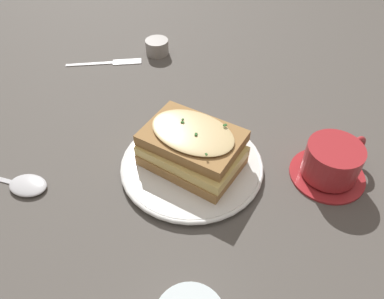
# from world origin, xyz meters

# --- Properties ---
(ground_plane) EXTENTS (2.40, 2.40, 0.00)m
(ground_plane) POSITION_xyz_m (0.00, 0.00, 0.00)
(ground_plane) COLOR #514C47
(dinner_plate) EXTENTS (0.24, 0.24, 0.01)m
(dinner_plate) POSITION_xyz_m (-0.00, 0.02, 0.01)
(dinner_plate) COLOR white
(dinner_plate) RESTS_ON ground_plane
(sandwich) EXTENTS (0.17, 0.19, 0.07)m
(sandwich) POSITION_xyz_m (-0.01, 0.02, 0.04)
(sandwich) COLOR #A37542
(sandwich) RESTS_ON dinner_plate
(teacup_with_saucer) EXTENTS (0.12, 0.13, 0.06)m
(teacup_with_saucer) POSITION_xyz_m (0.01, 0.24, 0.03)
(teacup_with_saucer) COLOR #AD282D
(teacup_with_saucer) RESTS_ON ground_plane
(fork) EXTENTS (0.04, 0.17, 0.00)m
(fork) POSITION_xyz_m (-0.32, -0.18, 0.00)
(fork) COLOR silver
(fork) RESTS_ON ground_plane
(spoon) EXTENTS (0.07, 0.18, 0.01)m
(spoon) POSITION_xyz_m (0.05, -0.25, 0.00)
(spoon) COLOR silver
(spoon) RESTS_ON ground_plane
(condiment_pot) EXTENTS (0.05, 0.05, 0.03)m
(condiment_pot) POSITION_xyz_m (-0.36, -0.08, 0.02)
(condiment_pot) COLOR gray
(condiment_pot) RESTS_ON ground_plane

